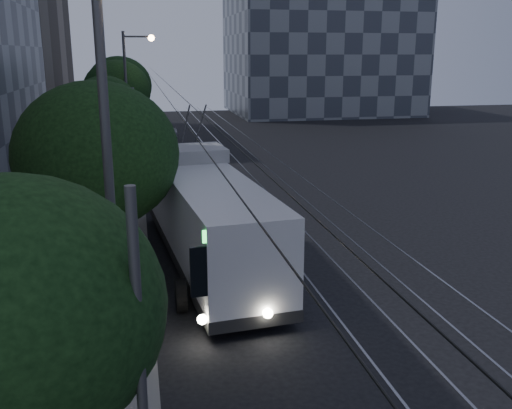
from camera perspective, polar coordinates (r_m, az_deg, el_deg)
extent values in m
plane|color=black|center=(19.03, 5.06, -8.37)|extent=(120.00, 120.00, 0.00)
cube|color=gray|center=(37.52, -15.09, 2.99)|extent=(5.00, 90.00, 0.15)
cube|color=gray|center=(37.86, -3.25, 3.48)|extent=(0.08, 90.00, 0.02)
cube|color=gray|center=(38.09, -1.10, 3.58)|extent=(0.08, 90.00, 0.02)
cube|color=gray|center=(38.41, 1.19, 3.67)|extent=(0.08, 90.00, 0.02)
cube|color=gray|center=(38.75, 3.27, 3.75)|extent=(0.08, 90.00, 0.02)
cylinder|color=black|center=(36.78, -9.89, 11.75)|extent=(0.02, 90.00, 0.02)
cylinder|color=black|center=(36.81, -8.78, 11.79)|extent=(0.02, 90.00, 0.02)
cylinder|color=#4F4F51|center=(8.08, -11.25, -19.32)|extent=(0.14, 0.14, 6.00)
cylinder|color=#4F4F51|center=(27.08, -11.90, 5.03)|extent=(0.14, 0.14, 6.00)
cylinder|color=#4F4F51|center=(46.92, -12.01, 9.10)|extent=(0.14, 0.14, 6.00)
cylinder|color=#4F4F51|center=(66.86, -12.06, 10.75)|extent=(0.14, 0.14, 6.00)
cube|color=#393F49|center=(75.49, 6.47, 18.26)|extent=(22.00, 18.00, 24.00)
cube|color=silver|center=(20.74, -5.01, -1.00)|extent=(3.81, 12.60, 2.95)
cube|color=black|center=(21.14, -4.93, -4.44)|extent=(3.85, 12.65, 0.36)
cube|color=black|center=(21.20, -5.19, -0.29)|extent=(3.62, 10.04, 1.09)
cube|color=black|center=(14.85, -2.15, -6.37)|extent=(2.33, 0.30, 1.34)
cube|color=black|center=(26.66, -6.62, 3.05)|extent=(2.13, 0.28, 1.03)
cube|color=#2AFC53|center=(14.54, -2.19, -2.95)|extent=(1.65, 0.22, 0.33)
cube|color=#99999C|center=(23.37, -6.03, 5.14)|extent=(2.44, 2.48, 0.52)
sphere|color=white|center=(15.24, -5.39, -11.37)|extent=(0.27, 0.27, 0.27)
sphere|color=white|center=(15.50, 1.19, -10.83)|extent=(0.27, 0.27, 0.27)
cylinder|color=#4F4F51|center=(24.28, -7.09, 7.71)|extent=(0.06, 4.68, 2.24)
cylinder|color=#4F4F51|center=(24.33, -5.62, 7.77)|extent=(0.06, 4.68, 2.24)
cylinder|color=black|center=(17.35, -7.52, -8.97)|extent=(0.31, 1.03, 1.03)
cylinder|color=black|center=(17.68, 0.78, -8.36)|extent=(0.31, 1.03, 1.03)
cylinder|color=black|center=(23.63, -8.80, -2.46)|extent=(0.31, 1.03, 1.03)
cylinder|color=black|center=(23.88, -2.71, -2.11)|extent=(0.31, 1.03, 1.03)
cylinder|color=black|center=(25.53, -9.05, -1.15)|extent=(0.31, 1.03, 1.03)
cylinder|color=black|center=(25.76, -3.41, -0.84)|extent=(0.31, 1.03, 1.03)
imported|color=#96999D|center=(30.22, -7.08, 1.84)|extent=(4.29, 5.72, 1.44)
imported|color=#BBBBBF|center=(31.57, -6.98, 2.23)|extent=(1.74, 3.79, 1.26)
imported|color=#B8B9BD|center=(40.62, -10.40, 5.07)|extent=(2.25, 5.06, 1.44)
imported|color=silver|center=(42.51, -10.48, 5.48)|extent=(3.08, 4.51, 1.41)
imported|color=silver|center=(51.41, -8.96, 7.05)|extent=(2.37, 3.87, 1.23)
ellipsoid|color=black|center=(8.66, -23.17, -9.83)|extent=(4.25, 4.25, 3.83)
cylinder|color=black|center=(19.96, -14.98, -4.13)|extent=(0.44, 0.44, 2.33)
ellipsoid|color=black|center=(19.19, -15.60, 4.80)|extent=(5.30, 5.30, 4.77)
cylinder|color=black|center=(28.65, -14.12, 1.78)|extent=(0.44, 0.44, 2.43)
ellipsoid|color=black|center=(28.16, -14.49, 7.47)|extent=(4.41, 4.41, 3.97)
cylinder|color=black|center=(36.34, -14.53, 4.91)|extent=(0.44, 0.44, 2.96)
ellipsoid|color=black|center=(35.97, -14.83, 9.55)|extent=(3.94, 3.94, 3.54)
cylinder|color=black|center=(44.22, -13.46, 6.71)|extent=(0.44, 0.44, 2.99)
ellipsoid|color=black|center=(43.89, -13.73, 11.02)|extent=(4.90, 4.90, 4.41)
cylinder|color=black|center=(51.48, -13.27, 7.69)|extent=(0.44, 0.44, 2.74)
ellipsoid|color=black|center=(51.18, -13.50, 11.50)|extent=(5.48, 5.48, 4.93)
cylinder|color=#4F4F51|center=(12.04, -14.41, 1.06)|extent=(0.20, 0.20, 9.44)
cylinder|color=#4F4F51|center=(41.54, -12.80, 10.38)|extent=(0.20, 0.20, 8.94)
cylinder|color=#4F4F51|center=(41.44, -11.73, 16.12)|extent=(1.97, 0.12, 0.12)
sphere|color=#FFC58C|center=(41.46, -10.44, 16.06)|extent=(0.44, 0.44, 0.44)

